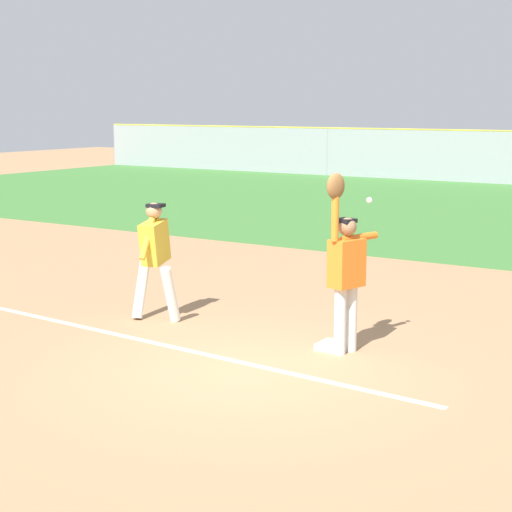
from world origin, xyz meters
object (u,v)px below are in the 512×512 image
Objects in this scene: baseball at (369,200)px; first_base at (334,346)px; fielder at (346,266)px; runner at (155,253)px.

first_base is at bearing -160.78° from baseball.
baseball reaches higher than first_base.
fielder reaches higher than first_base.
baseball is (0.38, 0.13, 1.89)m from first_base.
baseball is at bearing -117.08° from fielder.
first_base is 1.93m from baseball.
fielder is 1.33× the size of runner.
baseball is (0.20, 0.21, 0.81)m from fielder.
baseball is at bearing 19.22° from first_base.
first_base is 3.01m from runner.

